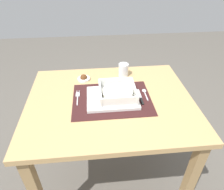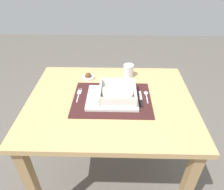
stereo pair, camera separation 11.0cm
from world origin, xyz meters
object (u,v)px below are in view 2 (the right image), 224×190
at_px(fork, 79,94).
at_px(spoon, 146,94).
at_px(butter_knife, 141,100).
at_px(condiment_saucer, 88,77).
at_px(drinking_glass, 128,71).
at_px(porridge_bowl, 117,93).
at_px(dining_table, 110,114).

height_order(fork, spoon, spoon).
relative_size(butter_knife, condiment_saucer, 1.80).
bearing_deg(drinking_glass, porridge_bowl, -105.72).
height_order(drinking_glass, condiment_saucer, drinking_glass).
bearing_deg(spoon, butter_knife, -120.74).
relative_size(dining_table, condiment_saucer, 11.61).
distance_m(fork, butter_knife, 0.35).
bearing_deg(dining_table, drinking_glass, 66.39).
bearing_deg(butter_knife, fork, 170.25).
height_order(dining_table, drinking_glass, drinking_glass).
height_order(spoon, drinking_glass, drinking_glass).
bearing_deg(butter_knife, condiment_saucer, 141.74).
bearing_deg(butter_knife, porridge_bowl, 173.18).
distance_m(dining_table, porridge_bowl, 0.15).
height_order(butter_knife, drinking_glass, drinking_glass).
distance_m(fork, spoon, 0.38).
xyz_separation_m(butter_knife, drinking_glass, (-0.06, 0.25, 0.03)).
bearing_deg(porridge_bowl, drinking_glass, 74.28).
distance_m(dining_table, butter_knife, 0.20).
relative_size(fork, condiment_saucer, 1.73).
bearing_deg(porridge_bowl, spoon, 13.38).
xyz_separation_m(fork, spoon, (0.38, 0.00, 0.00)).
distance_m(butter_knife, condiment_saucer, 0.39).
xyz_separation_m(dining_table, spoon, (0.20, 0.04, 0.12)).
relative_size(dining_table, drinking_glass, 10.92).
height_order(porridge_bowl, fork, porridge_bowl).
relative_size(porridge_bowl, condiment_saucer, 2.48).
bearing_deg(fork, condiment_saucer, 77.00).
bearing_deg(butter_knife, dining_table, 175.26).
relative_size(butter_knife, drinking_glass, 1.69).
xyz_separation_m(dining_table, fork, (-0.18, 0.04, 0.11)).
bearing_deg(spoon, dining_table, -164.68).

